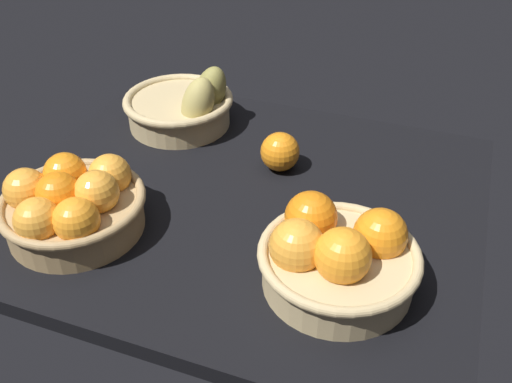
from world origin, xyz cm
name	(u,v)px	position (x,y,z in cm)	size (l,w,h in cm)	color
market_tray	(243,203)	(0.00, 0.00, 1.50)	(84.00, 72.00, 3.00)	black
basket_near_left	(72,204)	(-22.81, -18.14, 8.23)	(23.96, 23.96, 11.72)	tan
basket_far_left_pears	(184,107)	(-21.14, 19.95, 7.46)	(23.72, 23.39, 13.94)	tan
basket_near_right	(336,256)	(20.58, -15.03, 8.08)	(23.98, 23.98, 12.26)	tan
loose_orange_front_gap	(280,152)	(3.38, 11.01, 6.75)	(7.51, 7.51, 7.51)	orange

